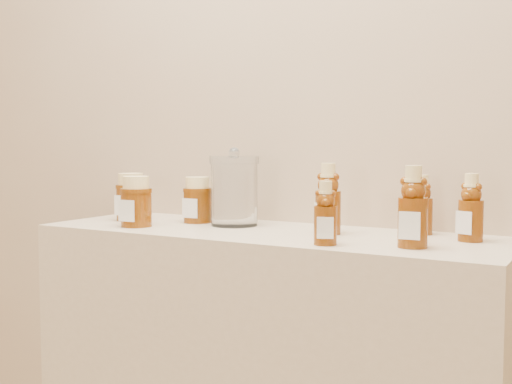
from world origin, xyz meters
The scene contains 10 objects.
wall_back centered at (0.00, 1.75, 1.35)m, with size 3.50×0.02×2.70m, color tan.
bear_bottle_back_left centered at (0.16, 1.58, 1.00)m, with size 0.07×0.07×0.20m, color #5A2707, non-canonical shape.
bear_bottle_back_mid centered at (0.36, 1.68, 0.98)m, with size 0.06×0.06×0.16m, color #5A2707, non-canonical shape.
bear_bottle_back_right centered at (0.48, 1.63, 0.99)m, with size 0.06×0.06×0.17m, color #5A2707, non-canonical shape.
bear_bottle_front_left centered at (0.22, 1.42, 0.98)m, with size 0.05×0.05×0.16m, color #5A2707, non-canonical shape.
bear_bottle_front_right centered at (0.39, 1.47, 1.00)m, with size 0.07×0.07×0.20m, color #5A2707, non-canonical shape.
honey_jar_left centered at (-0.45, 1.56, 0.97)m, with size 0.09×0.09×0.14m, color #5A2707, non-canonical shape.
honey_jar_back centered at (-0.25, 1.61, 0.96)m, with size 0.08×0.08×0.13m, color #5A2707, non-canonical shape.
honey_jar_front centered at (-0.34, 1.46, 0.97)m, with size 0.09×0.09×0.13m, color #5A2707, non-canonical shape.
glass_canister centered at (-0.13, 1.60, 1.00)m, with size 0.13×0.13×0.20m, color white, non-canonical shape.
Camera 1 is at (0.77, 0.14, 1.12)m, focal length 45.00 mm.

